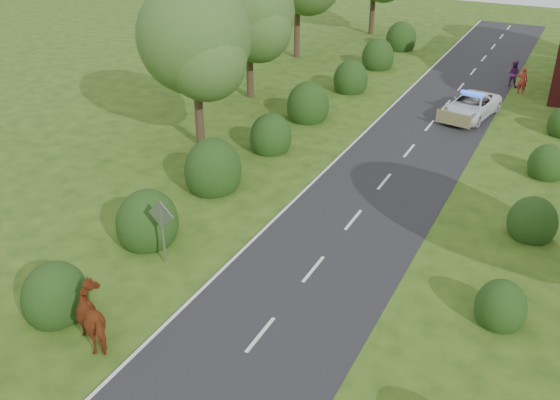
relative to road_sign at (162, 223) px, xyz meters
The scene contains 12 objects.
ground 5.63m from the road_sign, 21.80° to the right, with size 120.00×120.00×0.00m, color #274714.
road 14.03m from the road_sign, 68.96° to the left, with size 6.00×70.00×0.02m, color black.
road_markings 11.56m from the road_sign, 72.72° to the left, with size 4.96×70.00×0.01m.
hedgerow_left 9.85m from the road_sign, 98.87° to the left, with size 2.75×50.41×3.00m.
hedgerow_right 14.85m from the road_sign, 38.46° to the left, with size 2.10×45.78×2.10m.
tree_left_a 11.55m from the road_sign, 115.73° to the left, with size 5.74×5.60×8.38m.
tree_left_b 19.22m from the road_sign, 109.29° to the left, with size 5.74×5.60×8.07m.
road_sign is the anchor object (origin of this frame).
cow 4.53m from the road_sign, 80.05° to the right, with size 1.12×2.13×1.51m, color #5B2413.
police_van 21.53m from the road_sign, 71.90° to the left, with size 3.05×5.19×1.49m.
pedestrian_red 27.79m from the road_sign, 71.74° to the left, with size 0.62×0.41×1.70m, color #B22F26.
pedestrian_purple 28.84m from the road_sign, 73.99° to the left, with size 0.83×0.65×1.72m, color #6A2473.
Camera 1 is at (7.29, -13.13, 12.60)m, focal length 40.00 mm.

